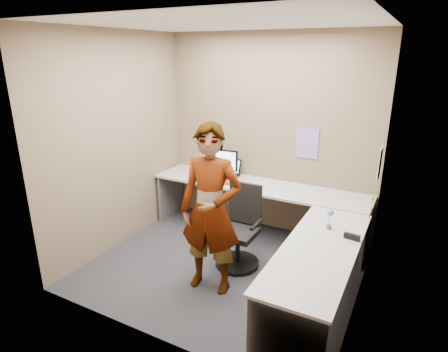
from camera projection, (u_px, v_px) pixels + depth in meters
The scene contains 21 objects.
ground at pixel (223, 267), 4.45m from camera, with size 3.00×3.00×0.00m, color #252429.
wall_back at pixel (268, 135), 5.11m from camera, with size 3.00×3.00×0.00m, color #756048.
wall_right at pixel (371, 179), 3.35m from camera, with size 2.70×2.70×0.00m, color #756048.
wall_left at pixel (118, 143), 4.69m from camera, with size 2.70×2.70×0.00m, color #756048.
ceiling at pixel (223, 23), 3.59m from camera, with size 3.00×3.00×0.00m, color white.
desk at pixel (271, 217), 4.39m from camera, with size 2.98×2.58×0.73m.
paper_ream at pixel (222, 180), 5.13m from camera, with size 0.27×0.20×0.05m, color red.
monitor at pixel (223, 161), 5.06m from camera, with size 0.43×0.14×0.40m.
laptop at pixel (228, 171), 5.42m from camera, with size 0.37×0.32×0.24m.
trackball_mouse at pixel (199, 176), 5.29m from camera, with size 0.12×0.08×0.07m.
origami at pixel (247, 187), 4.86m from camera, with size 0.10×0.10×0.06m, color white.
stapler at pixel (352, 237), 3.57m from camera, with size 0.15×0.04×0.06m, color black.
flower at pixel (330, 216), 3.74m from camera, with size 0.07×0.07×0.22m.
calendar_purple at pixel (307, 143), 4.87m from camera, with size 0.30×0.01×0.40m, color #846BB7.
calendar_white at pixel (380, 164), 4.14m from camera, with size 0.01×0.28×0.38m, color white.
sticky_note_a at pixel (372, 200), 3.95m from camera, with size 0.01×0.07×0.07m, color #F2E059.
sticky_note_b at pixel (371, 209), 4.03m from camera, with size 0.01×0.07×0.07m, color pink.
sticky_note_c at pixel (369, 215), 3.93m from camera, with size 0.01×0.07×0.07m, color pink.
sticky_note_d at pixel (374, 198), 4.08m from camera, with size 0.01×0.07×0.07m, color #F2E059.
office_chair at pixel (240, 233), 4.41m from camera, with size 0.51×0.51×0.97m.
person at pixel (211, 210), 3.82m from camera, with size 0.65×0.43×1.80m, color #999399.
Camera 1 is at (1.82, -3.42, 2.44)m, focal length 30.00 mm.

